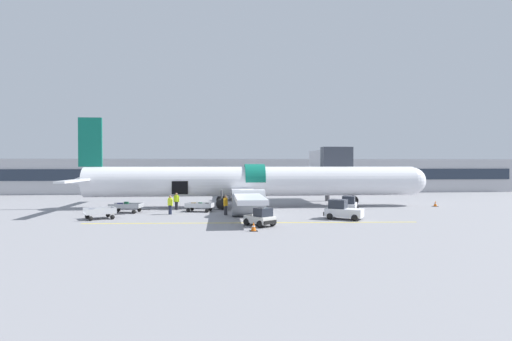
% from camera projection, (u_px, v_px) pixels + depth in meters
% --- Properties ---
extents(ground_plane, '(500.00, 500.00, 0.00)m').
position_uv_depth(ground_plane, '(253.00, 215.00, 37.78)').
color(ground_plane, gray).
extents(apron_marking_line, '(27.45, 1.79, 0.01)m').
position_uv_depth(apron_marking_line, '(251.00, 223.00, 32.64)').
color(apron_marking_line, yellow).
rests_on(apron_marking_line, ground_plane).
extents(terminal_strip, '(96.06, 11.87, 5.67)m').
position_uv_depth(terminal_strip, '(237.00, 175.00, 70.82)').
color(terminal_strip, '#B2B2B7').
rests_on(terminal_strip, ground_plane).
extents(jet_bridge_stub, '(3.59, 9.56, 6.88)m').
position_uv_depth(jet_bridge_stub, '(329.00, 161.00, 51.13)').
color(jet_bridge_stub, '#4C4C51').
rests_on(jet_bridge_stub, ground_plane).
extents(airplane, '(40.33, 31.37, 9.85)m').
position_uv_depth(airplane, '(250.00, 183.00, 44.72)').
color(airplane, silver).
rests_on(airplane, ground_plane).
extents(baggage_tug_lead, '(2.53, 2.75, 1.42)m').
position_uv_depth(baggage_tug_lead, '(261.00, 218.00, 31.00)').
color(baggage_tug_lead, silver).
rests_on(baggage_tug_lead, ground_plane).
extents(baggage_tug_mid, '(2.55, 3.33, 1.68)m').
position_uv_depth(baggage_tug_mid, '(349.00, 205.00, 39.58)').
color(baggage_tug_mid, silver).
rests_on(baggage_tug_mid, ground_plane).
extents(baggage_tug_rear, '(3.56, 3.00, 1.71)m').
position_uv_depth(baggage_tug_rear, '(342.00, 211.00, 34.85)').
color(baggage_tug_rear, silver).
rests_on(baggage_tug_rear, ground_plane).
extents(baggage_cart_loading, '(3.73, 2.13, 0.94)m').
position_uv_depth(baggage_cart_loading, '(200.00, 207.00, 40.35)').
color(baggage_cart_loading, silver).
rests_on(baggage_cart_loading, ground_plane).
extents(baggage_cart_queued, '(4.03, 2.29, 1.07)m').
position_uv_depth(baggage_cart_queued, '(127.00, 208.00, 39.47)').
color(baggage_cart_queued, '#999BA0').
rests_on(baggage_cart_queued, ground_plane).
extents(baggage_cart_empty, '(3.48, 2.76, 0.99)m').
position_uv_depth(baggage_cart_empty, '(100.00, 213.00, 35.02)').
color(baggage_cart_empty, '#B7BABF').
rests_on(baggage_cart_empty, ground_plane).
extents(ground_crew_loader_a, '(0.58, 0.58, 1.82)m').
position_uv_depth(ground_crew_loader_a, '(170.00, 204.00, 38.13)').
color(ground_crew_loader_a, '#1E2338').
rests_on(ground_crew_loader_a, ground_plane).
extents(ground_crew_loader_b, '(0.55, 0.61, 1.81)m').
position_uv_depth(ground_crew_loader_b, '(238.00, 201.00, 42.21)').
color(ground_crew_loader_b, black).
rests_on(ground_crew_loader_b, ground_plane).
extents(ground_crew_driver, '(0.50, 0.54, 1.63)m').
position_uv_depth(ground_crew_driver, '(237.00, 202.00, 41.20)').
color(ground_crew_driver, '#1E2338').
rests_on(ground_crew_driver, ground_plane).
extents(ground_crew_supervisor, '(0.62, 0.50, 1.79)m').
position_uv_depth(ground_crew_supervisor, '(176.00, 201.00, 41.96)').
color(ground_crew_supervisor, black).
rests_on(ground_crew_supervisor, ground_plane).
extents(ground_crew_helper, '(0.55, 0.63, 1.85)m').
position_uv_depth(ground_crew_helper, '(226.00, 205.00, 37.68)').
color(ground_crew_helper, '#2D2D33').
rests_on(ground_crew_helper, ground_plane).
extents(safety_cone_nose, '(0.54, 0.54, 0.64)m').
position_uv_depth(safety_cone_nose, '(435.00, 204.00, 45.31)').
color(safety_cone_nose, black).
rests_on(safety_cone_nose, ground_plane).
extents(safety_cone_engine_left, '(0.57, 0.57, 0.64)m').
position_uv_depth(safety_cone_engine_left, '(254.00, 227.00, 28.61)').
color(safety_cone_engine_left, black).
rests_on(safety_cone_engine_left, ground_plane).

